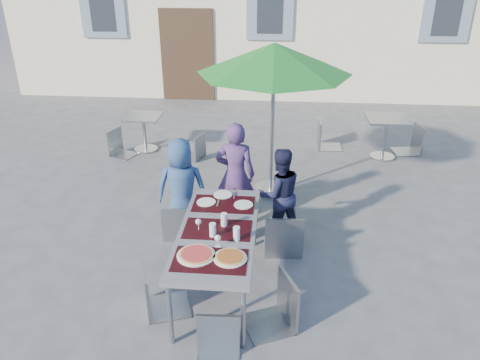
# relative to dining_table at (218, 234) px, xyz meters

# --- Properties ---
(ground) EXTENTS (90.00, 90.00, 0.00)m
(ground) POSITION_rel_dining_table_xyz_m (0.30, -0.12, -0.70)
(ground) COLOR #4E4E50
(ground) RESTS_ON ground
(dining_table) EXTENTS (0.80, 1.85, 0.76)m
(dining_table) POSITION_rel_dining_table_xyz_m (0.00, 0.00, 0.00)
(dining_table) COLOR #4C4C51
(dining_table) RESTS_ON ground
(pizza_near_left) EXTENTS (0.37, 0.37, 0.03)m
(pizza_near_left) POSITION_rel_dining_table_xyz_m (-0.14, -0.50, 0.07)
(pizza_near_left) COLOR white
(pizza_near_left) RESTS_ON dining_table
(pizza_near_right) EXTENTS (0.32, 0.32, 0.03)m
(pizza_near_right) POSITION_rel_dining_table_xyz_m (0.19, -0.51, 0.07)
(pizza_near_right) COLOR white
(pizza_near_right) RESTS_ON dining_table
(glassware) EXTENTS (0.48, 0.46, 0.15)m
(glassware) POSITION_rel_dining_table_xyz_m (0.05, -0.10, 0.13)
(glassware) COLOR silver
(glassware) RESTS_ON dining_table
(place_settings) EXTENTS (0.70, 0.44, 0.01)m
(place_settings) POSITION_rel_dining_table_xyz_m (-0.00, 0.62, 0.06)
(place_settings) COLOR white
(place_settings) RESTS_ON dining_table
(child_0) EXTENTS (0.69, 0.49, 1.31)m
(child_0) POSITION_rel_dining_table_xyz_m (-0.61, 1.10, -0.04)
(child_0) COLOR #2D4D7D
(child_0) RESTS_ON ground
(child_1) EXTENTS (0.54, 0.37, 1.45)m
(child_1) POSITION_rel_dining_table_xyz_m (0.05, 1.41, 0.03)
(child_1) COLOR #51346A
(child_1) RESTS_ON ground
(child_2) EXTENTS (0.68, 0.53, 1.23)m
(child_2) POSITION_rel_dining_table_xyz_m (0.64, 1.13, -0.08)
(child_2) COLOR #1A1C39
(child_2) RESTS_ON ground
(chair_0) EXTENTS (0.43, 0.44, 0.92)m
(chair_0) POSITION_rel_dining_table_xyz_m (-0.64, 0.95, -0.16)
(chair_0) COLOR #8E9399
(chair_0) RESTS_ON ground
(chair_1) EXTENTS (0.56, 0.57, 0.99)m
(chair_1) POSITION_rel_dining_table_xyz_m (-0.07, 0.89, -0.11)
(chair_1) COLOR gray
(chair_1) RESTS_ON ground
(chair_2) EXTENTS (0.49, 0.49, 1.05)m
(chair_2) POSITION_rel_dining_table_xyz_m (0.71, 0.71, -0.08)
(chair_2) COLOR gray
(chair_2) RESTS_ON ground
(chair_3) EXTENTS (0.55, 0.55, 0.97)m
(chair_3) POSITION_rel_dining_table_xyz_m (-0.58, -0.42, -0.13)
(chair_3) COLOR gray
(chair_3) RESTS_ON ground
(chair_4) EXTENTS (0.60, 0.59, 1.01)m
(chair_4) POSITION_rel_dining_table_xyz_m (0.66, -0.52, -0.10)
(chair_4) COLOR gray
(chair_4) RESTS_ON ground
(chair_5) EXTENTS (0.40, 0.41, 0.88)m
(chair_5) POSITION_rel_dining_table_xyz_m (0.12, -1.07, -0.18)
(chair_5) COLOR gray
(chair_5) RESTS_ON ground
(patio_umbrella) EXTENTS (2.17, 2.17, 2.28)m
(patio_umbrella) POSITION_rel_dining_table_xyz_m (0.51, 2.34, 1.35)
(patio_umbrella) COLOR #ABAEB3
(patio_umbrella) RESTS_ON ground
(cafe_table_0) EXTENTS (0.63, 0.63, 0.68)m
(cafe_table_0) POSITION_rel_dining_table_xyz_m (-1.89, 3.89, -0.26)
(cafe_table_0) COLOR #ABAEB3
(cafe_table_0) RESTS_ON ground
(bg_chair_l_0) EXTENTS (0.52, 0.52, 0.90)m
(bg_chair_l_0) POSITION_rel_dining_table_xyz_m (-2.30, 3.64, -0.17)
(bg_chair_l_0) COLOR #8E9399
(bg_chair_l_0) RESTS_ON ground
(bg_chair_r_0) EXTENTS (0.49, 0.49, 0.86)m
(bg_chair_r_0) POSITION_rel_dining_table_xyz_m (-0.87, 3.58, -0.20)
(bg_chair_r_0) COLOR gray
(bg_chair_r_0) RESTS_ON ground
(cafe_table_1) EXTENTS (0.71, 0.71, 0.76)m
(cafe_table_1) POSITION_rel_dining_table_xyz_m (2.50, 3.90, -0.17)
(cafe_table_1) COLOR #ABAEB3
(cafe_table_1) RESTS_ON ground
(bg_chair_l_1) EXTENTS (0.46, 0.45, 1.00)m
(bg_chair_l_1) POSITION_rel_dining_table_xyz_m (1.48, 4.33, -0.11)
(bg_chair_l_1) COLOR gray
(bg_chair_l_1) RESTS_ON ground
(bg_chair_r_1) EXTENTS (0.51, 0.50, 0.99)m
(bg_chair_r_1) POSITION_rel_dining_table_xyz_m (3.08, 4.23, -0.11)
(bg_chair_r_1) COLOR gray
(bg_chair_r_1) RESTS_ON ground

